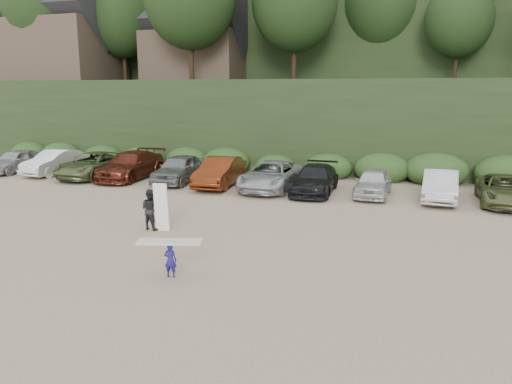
% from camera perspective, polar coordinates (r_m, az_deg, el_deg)
% --- Properties ---
extents(ground, '(120.00, 120.00, 0.00)m').
position_cam_1_polar(ground, '(17.95, -3.35, -5.92)').
color(ground, tan).
rests_on(ground, ground).
extents(hillside_backdrop, '(90.00, 41.50, 28.00)m').
position_cam_1_polar(hillside_backdrop, '(52.54, 11.48, 17.90)').
color(hillside_backdrop, black).
rests_on(hillside_backdrop, ground).
extents(parked_cars, '(39.34, 6.13, 1.64)m').
position_cam_1_polar(parked_cars, '(27.39, 1.94, 1.94)').
color(parked_cars, '#99999D').
rests_on(parked_cars, ground).
extents(child_surfer, '(1.94, 1.04, 1.12)m').
position_cam_1_polar(child_surfer, '(14.86, -9.79, -6.79)').
color(child_surfer, navy).
rests_on(child_surfer, ground).
extents(adult_surfer, '(1.28, 0.75, 1.90)m').
position_cam_1_polar(adult_surfer, '(19.90, -11.88, -1.92)').
color(adult_surfer, black).
rests_on(adult_surfer, ground).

